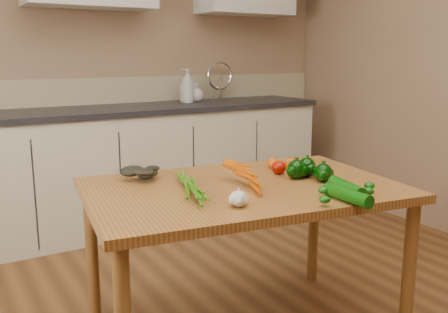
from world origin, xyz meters
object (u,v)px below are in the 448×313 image
(tomato_b, at_px, (273,163))
(zucchini_a, at_px, (347,188))
(soap_bottle_a, at_px, (188,86))
(pepper_c, at_px, (323,173))
(soap_bottle_b, at_px, (188,89))
(tomato_a, at_px, (279,168))
(tomato_c, at_px, (291,164))
(table, at_px, (243,203))
(leafy_greens, at_px, (140,171))
(garlic_bulb, at_px, (239,199))
(pepper_a, at_px, (296,169))
(pepper_b, at_px, (307,167))
(carrot_bunch, at_px, (229,181))
(zucchini_b, at_px, (347,195))
(soap_bottle_c, at_px, (196,92))

(tomato_b, relative_size, zucchini_a, 0.29)
(soap_bottle_a, bearing_deg, pepper_c, 16.60)
(soap_bottle_b, relative_size, pepper_c, 2.59)
(tomato_a, bearing_deg, tomato_c, 21.72)
(table, height_order, leafy_greens, leafy_greens)
(soap_bottle_b, distance_m, leafy_greens, 1.86)
(garlic_bulb, bearing_deg, table, 53.70)
(table, distance_m, pepper_a, 0.30)
(pepper_c, bearing_deg, pepper_b, 90.42)
(tomato_b, bearing_deg, table, -147.45)
(carrot_bunch, bearing_deg, tomato_a, 25.56)
(table, distance_m, garlic_bulb, 0.32)
(soap_bottle_b, relative_size, tomato_c, 3.25)
(tomato_c, xyz_separation_m, zucchini_b, (-0.16, -0.55, -0.00))
(table, relative_size, garlic_bulb, 20.28)
(soap_bottle_b, height_order, garlic_bulb, soap_bottle_b)
(pepper_a, bearing_deg, tomato_b, 83.41)
(tomato_b, bearing_deg, zucchini_b, -98.34)
(table, bearing_deg, tomato_a, 27.82)
(soap_bottle_a, relative_size, zucchini_b, 1.17)
(pepper_c, xyz_separation_m, tomato_c, (0.03, 0.26, -0.01))
(pepper_c, xyz_separation_m, tomato_a, (-0.08, 0.22, -0.01))
(table, distance_m, zucchini_b, 0.48)
(soap_bottle_a, relative_size, leafy_greens, 1.39)
(garlic_bulb, distance_m, zucchini_a, 0.48)
(pepper_a, distance_m, pepper_c, 0.13)
(table, distance_m, soap_bottle_c, 1.98)
(soap_bottle_a, bearing_deg, tomato_a, 12.79)
(soap_bottle_c, relative_size, zucchini_a, 0.71)
(soap_bottle_b, xyz_separation_m, pepper_c, (-0.31, -1.96, -0.25))
(pepper_b, bearing_deg, garlic_bulb, -155.89)
(leafy_greens, bearing_deg, pepper_c, -30.56)
(leafy_greens, distance_m, zucchini_a, 0.90)
(table, xyz_separation_m, pepper_b, (0.35, -0.01, 0.12))
(carrot_bunch, height_order, tomato_c, carrot_bunch)
(table, relative_size, tomato_a, 21.24)
(soap_bottle_a, relative_size, soap_bottle_c, 1.76)
(soap_bottle_a, xyz_separation_m, soap_bottle_b, (0.03, 0.05, -0.03))
(soap_bottle_b, height_order, pepper_c, soap_bottle_b)
(table, xyz_separation_m, zucchini_a, (0.29, -0.33, 0.11))
(tomato_a, bearing_deg, zucchini_b, -95.51)
(table, relative_size, zucchini_a, 6.79)
(garlic_bulb, xyz_separation_m, tomato_b, (0.48, 0.44, -0.00))
(tomato_a, bearing_deg, soap_bottle_c, 75.16)
(table, bearing_deg, pepper_b, 6.64)
(soap_bottle_a, relative_size, zucchini_a, 1.25)
(soap_bottle_c, height_order, garlic_bulb, soap_bottle_c)
(pepper_c, xyz_separation_m, zucchini_a, (-0.06, -0.21, -0.01))
(zucchini_a, height_order, zucchini_b, same)
(tomato_a, bearing_deg, soap_bottle_b, 77.17)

